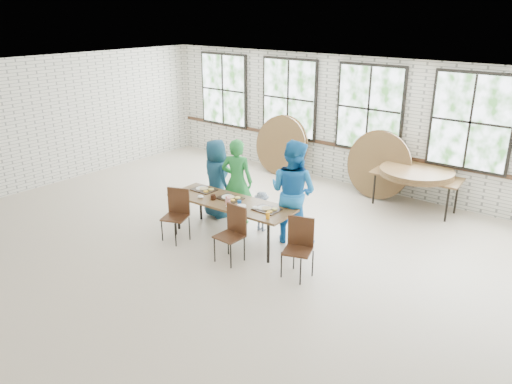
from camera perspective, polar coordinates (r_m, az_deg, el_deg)
room at (r=11.58m, az=12.81°, el=9.04°), size 12.00×12.00×12.00m
dining_table at (r=8.95m, az=-2.88°, el=-1.37°), size 2.44×0.94×0.74m
chair_near_left at (r=9.13m, az=-9.03°, el=-2.04°), size 0.55×0.54×0.95m
chair_near_right at (r=8.28m, az=-2.64°, el=-4.22°), size 0.43×0.41×0.95m
chair_spare at (r=7.84m, az=4.96°, el=-5.72°), size 0.53×0.52×0.95m
adult_teal at (r=9.98m, az=-4.56°, el=1.55°), size 0.90×0.72×1.59m
adult_green at (r=9.61m, az=-2.18°, el=1.19°), size 0.73×0.61×1.69m
toddler at (r=9.41m, az=0.64°, el=-2.21°), size 0.54×0.37×0.77m
adult_blue at (r=8.82m, az=4.26°, el=0.02°), size 0.93×0.74×1.88m
storage_table at (r=10.86m, az=17.81°, el=1.58°), size 1.86×0.89×0.74m
tabletop_clutter at (r=8.84m, az=-2.57°, el=-1.12°), size 2.03×0.59×0.11m
round_tops_stacked at (r=10.82m, az=17.88°, el=2.18°), size 1.50×1.50×0.13m
round_tops_leaning at (r=11.96m, az=8.08°, el=4.29°), size 4.18×0.47×1.48m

